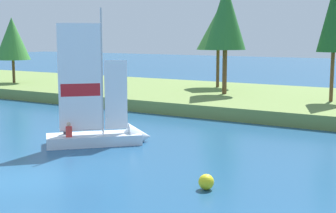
{
  "coord_description": "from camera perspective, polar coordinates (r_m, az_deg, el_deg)",
  "views": [
    {
      "loc": [
        13.37,
        -11.73,
        5.16
      ],
      "look_at": [
        -0.79,
        11.42,
        1.2
      ],
      "focal_mm": 52.65,
      "sensor_mm": 36.0,
      "label": 1
    }
  ],
  "objects": [
    {
      "name": "shoreline_tree_midleft",
      "position": [
        41.18,
        5.85,
        8.89
      ],
      "size": [
        3.59,
        3.59,
        6.49
      ],
      "color": "brown",
      "rests_on": "shore_bank"
    },
    {
      "name": "shoreline_tree_centre",
      "position": [
        36.53,
        6.68,
        10.28
      ],
      "size": [
        3.0,
        3.0,
        8.07
      ],
      "color": "brown",
      "rests_on": "shore_bank"
    },
    {
      "name": "shore_bank",
      "position": [
        37.0,
        10.0,
        0.8
      ],
      "size": [
        80.0,
        14.71,
        0.82
      ],
      "primitive_type": "cube",
      "color": "olive",
      "rests_on": "ground"
    },
    {
      "name": "shoreline_tree_midright",
      "position": [
        33.84,
        18.76,
        9.99
      ],
      "size": [
        2.16,
        2.16,
        8.01
      ],
      "color": "brown",
      "rests_on": "shore_bank"
    },
    {
      "name": "ground_plane",
      "position": [
        18.52,
        -16.76,
        -8.24
      ],
      "size": [
        200.0,
        200.0,
        0.0
      ],
      "primitive_type": "plane",
      "color": "navy"
    },
    {
      "name": "sailboat",
      "position": [
        23.73,
        -6.73,
        -3.17
      ],
      "size": [
        4.54,
        4.59,
        6.86
      ],
      "rotation": [
        0.0,
        0.0,
        0.8
      ],
      "color": "silver",
      "rests_on": "ground"
    },
    {
      "name": "channel_buoy",
      "position": [
        16.77,
        4.45,
        -8.7
      ],
      "size": [
        0.53,
        0.53,
        0.53
      ],
      "primitive_type": "sphere",
      "color": "yellow",
      "rests_on": "ground"
    },
    {
      "name": "shoreline_tree_left",
      "position": [
        46.98,
        -17.6,
        7.49
      ],
      "size": [
        3.12,
        3.12,
        5.9
      ],
      "color": "brown",
      "rests_on": "shore_bank"
    }
  ]
}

